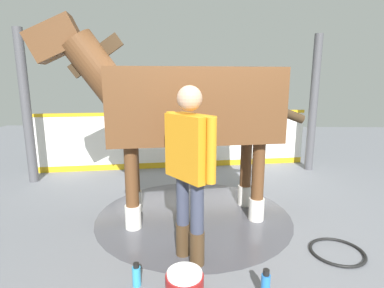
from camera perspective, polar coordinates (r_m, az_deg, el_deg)
name	(u,v)px	position (r m, az deg, el deg)	size (l,w,h in m)	color
ground_plane	(217,217)	(4.27, 4.76, -13.45)	(16.00, 16.00, 0.02)	slate
wet_patch	(194,215)	(4.29, 0.31, -13.11)	(2.62, 2.62, 0.00)	#4C4C54
barrier_wall	(177,142)	(6.36, -2.84, 0.41)	(5.45, 1.04, 1.17)	white
roof_post_near	(26,108)	(6.05, -28.54, 5.92)	(0.16, 0.16, 2.66)	#4C4C51
roof_post_far	(313,104)	(6.54, 21.71, 6.88)	(0.16, 0.16, 2.66)	#4C4C51
horse	(185,107)	(3.88, -1.31, 6.90)	(3.41, 1.25, 2.55)	brown
handler	(190,163)	(2.95, -0.44, -3.51)	(0.50, 0.55, 1.77)	#47331E
bottle_shampoo	(137,275)	(3.02, -10.31, -22.96)	(0.08, 0.08, 0.22)	#3399CC
bottle_spray	(265,285)	(2.90, 13.55, -24.27)	(0.08, 0.08, 0.27)	blue
hose_coil	(337,252)	(3.79, 25.47, -17.70)	(0.57, 0.57, 0.03)	black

